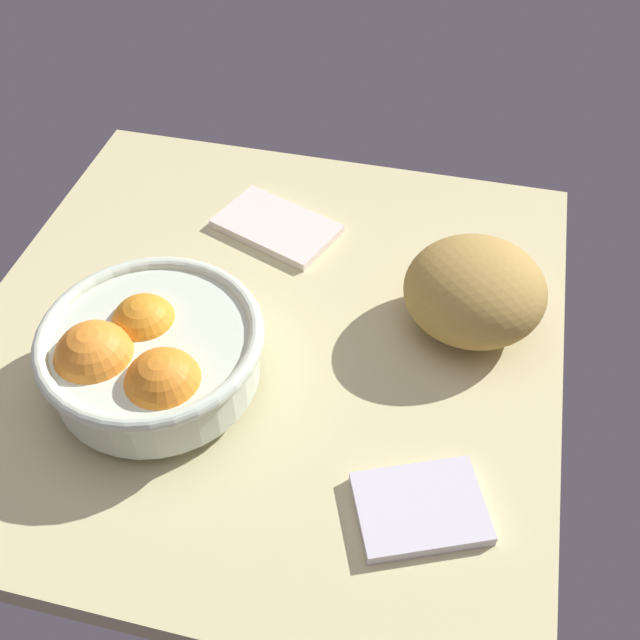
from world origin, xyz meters
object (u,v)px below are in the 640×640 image
object	(u,v)px
fruit_bowl	(148,354)
napkin_spare	(420,508)
napkin_folded	(277,226)
bread_loaf	(475,291)

from	to	relation	value
fruit_bowl	napkin_spare	xyz separation A→B (cm)	(-29.06, 8.01, -4.54)
fruit_bowl	napkin_folded	distance (cm)	28.35
napkin_spare	bread_loaf	bearing A→B (deg)	-94.43
fruit_bowl	bread_loaf	world-z (taller)	same
fruit_bowl	napkin_folded	xyz separation A→B (cm)	(-5.47, -27.43, -4.62)
napkin_spare	napkin_folded	bearing A→B (deg)	-56.36
fruit_bowl	napkin_spare	bearing A→B (deg)	164.58
fruit_bowl	napkin_spare	size ratio (longest dim) A/B	1.96
fruit_bowl	bread_loaf	bearing A→B (deg)	-151.47
fruit_bowl	napkin_spare	world-z (taller)	fruit_bowl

